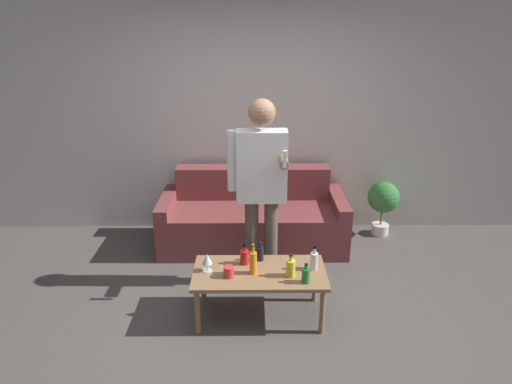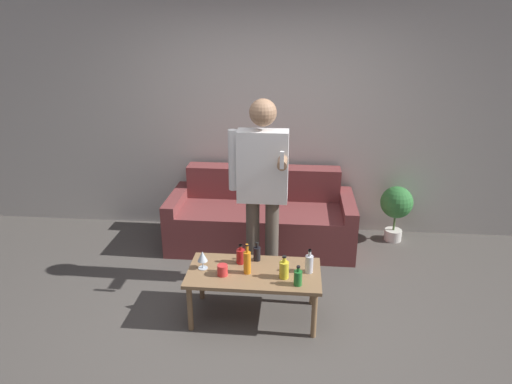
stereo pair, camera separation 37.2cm
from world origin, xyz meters
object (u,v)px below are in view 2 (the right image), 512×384
Objects in this scene: bottle_orange at (257,253)px; person_standing_front at (262,181)px; coffee_table at (254,276)px; couch at (261,218)px.

bottle_orange is 0.10× the size of person_standing_front.
bottle_orange is 0.63m from person_standing_front.
bottle_orange is (0.01, 0.19, 0.11)m from coffee_table.
person_standing_front is (0.01, 0.34, 0.53)m from bottle_orange.
couch is 1.14× the size of person_standing_front.
couch is 1.19m from bottle_orange.
couch is at bearing 92.81° from bottle_orange.
person_standing_front reaches higher than coffee_table.
person_standing_front is at bearing -85.21° from couch.
coffee_table is at bearing -92.08° from person_standing_front.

